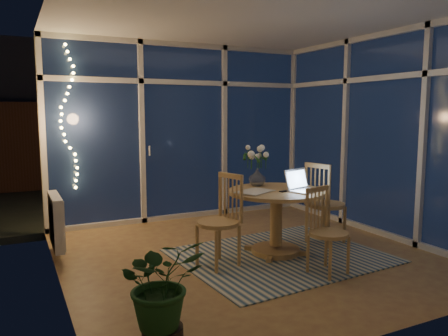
% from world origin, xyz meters
% --- Properties ---
extents(floor, '(4.00, 4.00, 0.00)m').
position_xyz_m(floor, '(0.00, 0.00, 0.00)').
color(floor, brown).
rests_on(floor, ground).
extents(ceiling, '(4.00, 4.00, 0.00)m').
position_xyz_m(ceiling, '(0.00, 0.00, 2.60)').
color(ceiling, silver).
rests_on(ceiling, wall_back).
extents(wall_back, '(4.00, 0.04, 2.60)m').
position_xyz_m(wall_back, '(0.00, 2.00, 1.30)').
color(wall_back, beige).
rests_on(wall_back, floor).
extents(wall_front, '(4.00, 0.04, 2.60)m').
position_xyz_m(wall_front, '(0.00, -2.00, 1.30)').
color(wall_front, beige).
rests_on(wall_front, floor).
extents(wall_left, '(0.04, 4.00, 2.60)m').
position_xyz_m(wall_left, '(-2.00, 0.00, 1.30)').
color(wall_left, beige).
rests_on(wall_left, floor).
extents(wall_right, '(0.04, 4.00, 2.60)m').
position_xyz_m(wall_right, '(2.00, 0.00, 1.30)').
color(wall_right, beige).
rests_on(wall_right, floor).
extents(window_wall_back, '(4.00, 0.10, 2.60)m').
position_xyz_m(window_wall_back, '(0.00, 1.96, 1.30)').
color(window_wall_back, silver).
rests_on(window_wall_back, floor).
extents(window_wall_right, '(0.10, 4.00, 2.60)m').
position_xyz_m(window_wall_right, '(1.96, 0.00, 1.30)').
color(window_wall_right, silver).
rests_on(window_wall_right, floor).
extents(radiator, '(0.10, 0.70, 0.58)m').
position_xyz_m(radiator, '(-1.94, 0.90, 0.40)').
color(radiator, silver).
rests_on(radiator, wall_left).
extents(fairy_lights, '(0.24, 0.10, 1.85)m').
position_xyz_m(fairy_lights, '(-1.65, 1.88, 1.52)').
color(fairy_lights, '#FFD466').
rests_on(fairy_lights, window_wall_back).
extents(garden_patio, '(12.00, 6.00, 0.10)m').
position_xyz_m(garden_patio, '(0.50, 5.00, -0.06)').
color(garden_patio, black).
rests_on(garden_patio, ground).
extents(garden_fence, '(11.00, 0.08, 1.80)m').
position_xyz_m(garden_fence, '(0.00, 5.50, 0.90)').
color(garden_fence, '#3D2216').
rests_on(garden_fence, ground).
extents(neighbour_roof, '(7.00, 3.00, 2.20)m').
position_xyz_m(neighbour_roof, '(0.30, 8.50, 2.20)').
color(neighbour_roof, '#33353E').
rests_on(neighbour_roof, ground).
extents(garden_shrubs, '(0.90, 0.90, 0.90)m').
position_xyz_m(garden_shrubs, '(-0.80, 3.40, 0.45)').
color(garden_shrubs, black).
rests_on(garden_shrubs, ground).
extents(rug, '(2.29, 1.89, 0.01)m').
position_xyz_m(rug, '(0.29, -0.22, 0.01)').
color(rug, beige).
rests_on(rug, floor).
extents(dining_table, '(1.15, 1.15, 0.73)m').
position_xyz_m(dining_table, '(0.29, -0.12, 0.37)').
color(dining_table, '#AA854D').
rests_on(dining_table, floor).
extents(chair_left, '(0.56, 0.56, 0.98)m').
position_xyz_m(chair_left, '(-0.48, -0.20, 0.49)').
color(chair_left, '#AA854D').
rests_on(chair_left, floor).
extents(chair_right, '(0.56, 0.56, 1.01)m').
position_xyz_m(chair_right, '(1.05, -0.05, 0.51)').
color(chair_right, '#AA854D').
rests_on(chair_right, floor).
extents(chair_front, '(0.48, 0.48, 0.87)m').
position_xyz_m(chair_front, '(0.40, -0.88, 0.44)').
color(chair_front, '#AA854D').
rests_on(chair_front, floor).
extents(laptop, '(0.42, 0.39, 0.26)m').
position_xyz_m(laptop, '(0.54, -0.32, 0.86)').
color(laptop, silver).
rests_on(laptop, dining_table).
extents(flower_vase, '(0.22, 0.22, 0.21)m').
position_xyz_m(flower_vase, '(0.24, 0.23, 0.84)').
color(flower_vase, silver).
rests_on(flower_vase, dining_table).
extents(bowl, '(0.16, 0.16, 0.04)m').
position_xyz_m(bowl, '(0.69, 0.05, 0.75)').
color(bowl, silver).
rests_on(bowl, dining_table).
extents(newspapers, '(0.42, 0.36, 0.01)m').
position_xyz_m(newspapers, '(0.02, -0.10, 0.74)').
color(newspapers, beige).
rests_on(newspapers, dining_table).
extents(phone, '(0.11, 0.07, 0.01)m').
position_xyz_m(phone, '(0.31, -0.23, 0.74)').
color(phone, black).
rests_on(phone, dining_table).
extents(potted_plant, '(0.56, 0.49, 0.76)m').
position_xyz_m(potted_plant, '(-1.50, -1.48, 0.38)').
color(potted_plant, '#18441B').
rests_on(potted_plant, floor).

